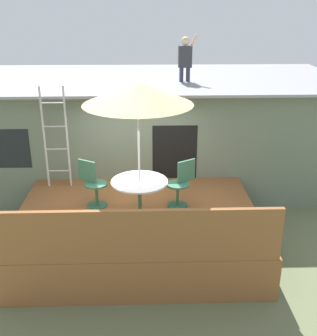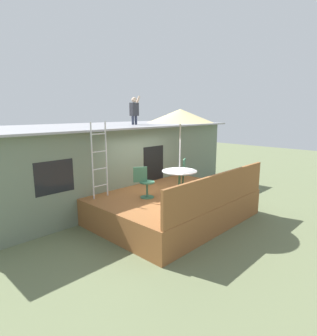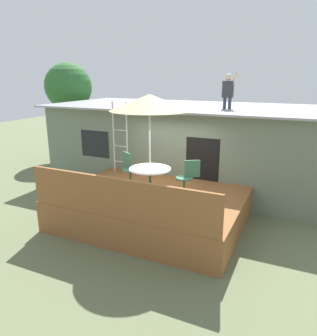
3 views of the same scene
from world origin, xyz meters
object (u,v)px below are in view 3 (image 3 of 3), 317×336
(patio_table, at_px, (150,174))
(step_ladder, at_px, (120,138))
(patio_umbrella, at_px, (150,102))
(patio_chair_left, at_px, (129,169))
(person_figure, at_px, (228,89))
(backyard_tree, at_px, (68,87))
(patio_chair_right, at_px, (187,178))

(patio_table, height_order, step_ladder, step_ladder)
(patio_umbrella, xyz_separation_m, patio_chair_left, (-0.92, 0.55, -1.89))
(patio_umbrella, relative_size, person_figure, 2.29)
(patio_table, relative_size, person_figure, 0.94)
(patio_umbrella, distance_m, step_ladder, 2.64)
(step_ladder, height_order, person_figure, person_figure)
(step_ladder, relative_size, backyard_tree, 0.51)
(person_figure, xyz_separation_m, patio_chair_left, (-2.02, -2.67, -2.11))
(patio_table, xyz_separation_m, backyard_tree, (-6.67, 5.09, 1.86))
(person_figure, bearing_deg, patio_umbrella, -108.83)
(patio_umbrella, bearing_deg, patio_chair_left, 149.33)
(person_figure, bearing_deg, patio_chair_left, -127.04)
(person_figure, bearing_deg, step_ladder, -149.32)
(step_ladder, relative_size, person_figure, 1.98)
(patio_chair_right, xyz_separation_m, backyard_tree, (-7.47, 4.60, 1.99))
(patio_umbrella, bearing_deg, person_figure, 71.17)
(patio_umbrella, distance_m, backyard_tree, 8.39)
(step_ladder, xyz_separation_m, backyard_tree, (-4.90, 3.58, 1.35))
(patio_table, relative_size, patio_chair_right, 1.13)
(patio_chair_right, bearing_deg, person_figure, -127.55)
(step_ladder, distance_m, patio_chair_left, 1.44)
(patio_table, height_order, patio_chair_left, patio_chair_left)
(patio_chair_right, relative_size, backyard_tree, 0.21)
(patio_umbrella, xyz_separation_m, person_figure, (1.10, 3.22, 0.22))
(patio_umbrella, bearing_deg, backyard_tree, 142.64)
(patio_chair_left, xyz_separation_m, patio_chair_right, (1.72, -0.06, 0.00))
(patio_table, relative_size, patio_chair_left, 1.13)
(patio_umbrella, relative_size, patio_chair_right, 2.76)
(step_ladder, distance_m, person_figure, 3.65)
(step_ladder, bearing_deg, person_figure, 30.68)
(patio_table, xyz_separation_m, patio_umbrella, (-0.00, 0.00, 1.76))
(patio_chair_left, relative_size, backyard_tree, 0.21)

